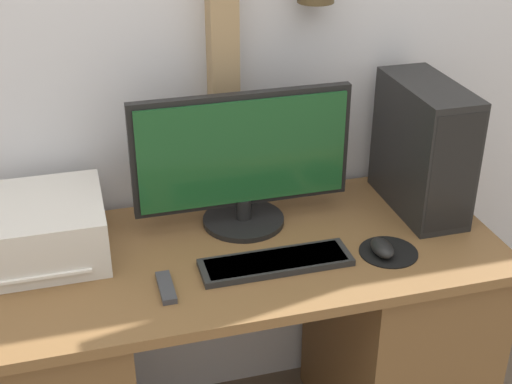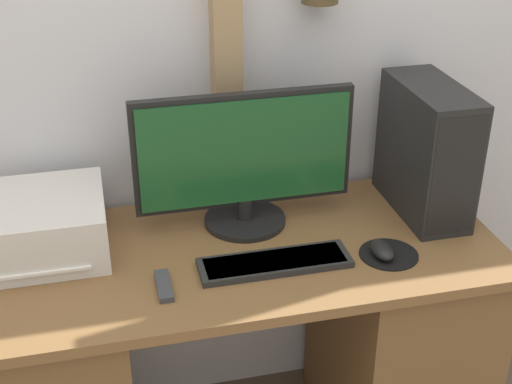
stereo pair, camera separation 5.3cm
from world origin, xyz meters
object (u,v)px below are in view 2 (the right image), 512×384
object	(u,v)px
mouse	(382,250)
computer_tower	(427,150)
remote_control	(164,286)
monitor	(244,158)
keyboard	(275,262)
printer	(44,226)

from	to	relation	value
mouse	computer_tower	size ratio (longest dim) A/B	0.24
remote_control	mouse	bearing A→B (deg)	0.40
monitor	remote_control	world-z (taller)	monitor
remote_control	keyboard	bearing A→B (deg)	6.34
keyboard	printer	distance (m)	0.63
mouse	remote_control	world-z (taller)	mouse
mouse	keyboard	bearing A→B (deg)	174.31
monitor	remote_control	bearing A→B (deg)	-134.46
computer_tower	printer	bearing A→B (deg)	178.70
printer	remote_control	xyz separation A→B (m)	(0.29, -0.25, -0.07)
monitor	computer_tower	size ratio (longest dim) A/B	1.60
keyboard	mouse	distance (m)	0.29
mouse	remote_control	size ratio (longest dim) A/B	0.74
mouse	remote_control	xyz separation A→B (m)	(-0.59, -0.00, -0.01)
keyboard	computer_tower	world-z (taller)	computer_tower
keyboard	printer	xyz separation A→B (m)	(-0.59, 0.22, 0.07)
keyboard	mouse	world-z (taller)	mouse
monitor	keyboard	bearing A→B (deg)	-83.84
monitor	printer	size ratio (longest dim) A/B	1.84
mouse	printer	bearing A→B (deg)	164.07
keyboard	computer_tower	bearing A→B (deg)	21.17
mouse	computer_tower	world-z (taller)	computer_tower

